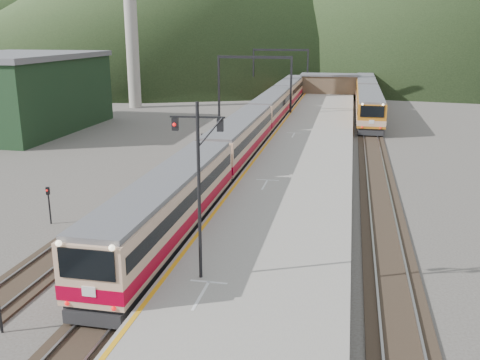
# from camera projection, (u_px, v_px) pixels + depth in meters

# --- Properties ---
(track_main) EXTENTS (2.60, 200.00, 0.23)m
(track_main) POSITION_uv_depth(u_px,v_px,m) (256.00, 143.00, 54.18)
(track_main) COLOR black
(track_main) RESTS_ON ground
(track_far) EXTENTS (2.60, 200.00, 0.23)m
(track_far) POSITION_uv_depth(u_px,v_px,m) (208.00, 141.00, 55.15)
(track_far) COLOR black
(track_far) RESTS_ON ground
(track_second) EXTENTS (2.60, 200.00, 0.23)m
(track_second) POSITION_uv_depth(u_px,v_px,m) (372.00, 148.00, 51.94)
(track_second) COLOR black
(track_second) RESTS_ON ground
(platform) EXTENTS (8.00, 100.00, 1.00)m
(platform) POSITION_uv_depth(u_px,v_px,m) (310.00, 145.00, 51.09)
(platform) COLOR gray
(platform) RESTS_ON ground
(gantry_near) EXTENTS (9.55, 0.25, 8.00)m
(gantry_near) POSITION_uv_depth(u_px,v_px,m) (255.00, 75.00, 67.37)
(gantry_near) COLOR black
(gantry_near) RESTS_ON ground
(gantry_far) EXTENTS (9.55, 0.25, 8.00)m
(gantry_far) POSITION_uv_depth(u_px,v_px,m) (280.00, 63.00, 90.93)
(gantry_far) COLOR black
(gantry_far) RESTS_ON ground
(warehouse) EXTENTS (14.50, 20.50, 8.60)m
(warehouse) POSITION_uv_depth(u_px,v_px,m) (15.00, 92.00, 60.35)
(warehouse) COLOR black
(warehouse) RESTS_ON ground
(smokestack) EXTENTS (1.80, 1.80, 30.00)m
(smokestack) POSITION_uv_depth(u_px,v_px,m) (130.00, 1.00, 75.13)
(smokestack) COLOR #9E998E
(smokestack) RESTS_ON ground
(station_shed) EXTENTS (9.40, 4.40, 3.10)m
(station_shed) POSITION_uv_depth(u_px,v_px,m) (329.00, 83.00, 88.22)
(station_shed) COLOR brown
(station_shed) RESTS_ON platform
(main_train) EXTENTS (2.73, 74.92, 3.33)m
(main_train) POSITION_uv_depth(u_px,v_px,m) (259.00, 122.00, 55.20)
(main_train) COLOR tan
(main_train) RESTS_ON track_main
(second_train) EXTENTS (3.00, 40.90, 3.67)m
(second_train) POSITION_uv_depth(u_px,v_px,m) (367.00, 96.00, 75.61)
(second_train) COLOR #BC6B17
(second_train) RESTS_ON track_second
(signal_mast) EXTENTS (2.20, 0.36, 7.45)m
(signal_mast) POSITION_uv_depth(u_px,v_px,m) (199.00, 174.00, 21.51)
(signal_mast) COLOR black
(signal_mast) RESTS_ON platform
(short_signal_b) EXTENTS (0.23, 0.17, 2.27)m
(short_signal_b) POSITION_uv_depth(u_px,v_px,m) (203.00, 143.00, 47.37)
(short_signal_b) COLOR black
(short_signal_b) RESTS_ON ground
(short_signal_c) EXTENTS (0.27, 0.24, 2.27)m
(short_signal_c) POSITION_uv_depth(u_px,v_px,m) (49.00, 200.00, 31.41)
(short_signal_c) COLOR black
(short_signal_c) RESTS_ON ground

